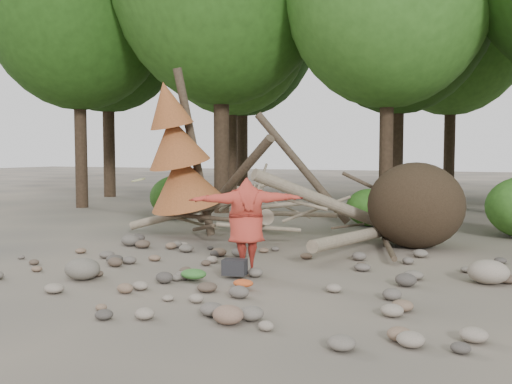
% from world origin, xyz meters
% --- Properties ---
extents(ground, '(120.00, 120.00, 0.00)m').
position_xyz_m(ground, '(0.00, 0.00, 0.00)').
color(ground, '#514C44').
rests_on(ground, ground).
extents(deadfall_pile, '(8.55, 5.24, 3.30)m').
position_xyz_m(deadfall_pile, '(2.02, 4.24, 0.95)').
color(deadfall_pile, '#332619').
rests_on(deadfall_pile, ground).
extents(dead_conifer, '(2.06, 2.16, 4.35)m').
position_xyz_m(dead_conifer, '(-3.12, 3.37, 2.11)').
color(dead_conifer, '#4C3F30').
rests_on(dead_conifer, ground).
extents(bush_left, '(1.80, 1.80, 1.44)m').
position_xyz_m(bush_left, '(-5.50, 7.20, 0.72)').
color(bush_left, '#255115').
rests_on(bush_left, ground).
extents(bush_mid, '(1.40, 1.40, 1.12)m').
position_xyz_m(bush_mid, '(0.80, 7.80, 0.56)').
color(bush_mid, '#30661D').
rests_on(bush_mid, ground).
extents(frisbee_thrower, '(3.29, 1.59, 1.68)m').
position_xyz_m(frisbee_thrower, '(0.20, 0.16, 0.92)').
color(frisbee_thrower, '#AC3327').
rests_on(frisbee_thrower, ground).
extents(backpack, '(0.45, 0.34, 0.27)m').
position_xyz_m(backpack, '(0.13, -0.18, 0.14)').
color(backpack, black).
rests_on(backpack, ground).
extents(cloth_green, '(0.45, 0.38, 0.17)m').
position_xyz_m(cloth_green, '(-0.39, -0.71, 0.08)').
color(cloth_green, '#326A2A').
rests_on(cloth_green, ground).
extents(cloth_orange, '(0.33, 0.27, 0.12)m').
position_xyz_m(cloth_orange, '(0.63, -0.90, 0.06)').
color(cloth_orange, '#BB4A20').
rests_on(cloth_orange, ground).
extents(boulder_front_left, '(0.63, 0.56, 0.38)m').
position_xyz_m(boulder_front_left, '(-2.24, -1.33, 0.19)').
color(boulder_front_left, '#6A6358').
rests_on(boulder_front_left, ground).
extents(boulder_front_right, '(0.41, 0.37, 0.25)m').
position_xyz_m(boulder_front_right, '(1.21, -2.64, 0.12)').
color(boulder_front_right, '#816250').
rests_on(boulder_front_right, ground).
extents(boulder_mid_right, '(0.67, 0.61, 0.40)m').
position_xyz_m(boulder_mid_right, '(4.23, 1.12, 0.20)').
color(boulder_mid_right, gray).
rests_on(boulder_mid_right, ground).
extents(boulder_mid_left, '(0.45, 0.41, 0.27)m').
position_xyz_m(boulder_mid_left, '(-3.61, 1.95, 0.14)').
color(boulder_mid_left, '#5D574E').
rests_on(boulder_mid_left, ground).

